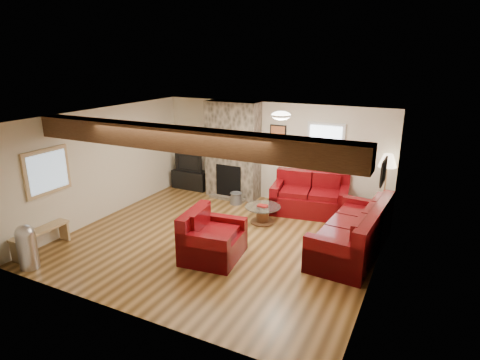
# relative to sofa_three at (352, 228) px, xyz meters

# --- Properties ---
(room) EXTENTS (8.00, 8.00, 8.00)m
(room) POSITION_rel_sofa_three_xyz_m (-2.48, -0.67, 0.78)
(room) COLOR #513515
(room) RESTS_ON ground
(floor) EXTENTS (6.00, 6.00, 0.00)m
(floor) POSITION_rel_sofa_three_xyz_m (-2.48, -0.67, -0.47)
(floor) COLOR #513515
(floor) RESTS_ON ground
(oak_beam) EXTENTS (6.00, 0.36, 0.38)m
(oak_beam) POSITION_rel_sofa_three_xyz_m (-2.48, -1.92, 1.84)
(oak_beam) COLOR #341D0F
(oak_beam) RESTS_ON room
(chimney_breast) EXTENTS (1.40, 0.67, 2.50)m
(chimney_breast) POSITION_rel_sofa_three_xyz_m (-3.48, 1.82, 0.75)
(chimney_breast) COLOR #37332A
(chimney_breast) RESTS_ON floor
(back_window) EXTENTS (0.90, 0.08, 1.10)m
(back_window) POSITION_rel_sofa_three_xyz_m (-1.13, 2.04, 1.08)
(back_window) COLOR silver
(back_window) RESTS_ON room
(hatch_window) EXTENTS (0.08, 1.00, 0.90)m
(hatch_window) POSITION_rel_sofa_three_xyz_m (-5.44, -2.17, 0.98)
(hatch_window) COLOR tan
(hatch_window) RESTS_ON room
(ceiling_dome) EXTENTS (0.40, 0.40, 0.18)m
(ceiling_dome) POSITION_rel_sofa_three_xyz_m (-1.58, 0.23, 1.97)
(ceiling_dome) COLOR #F2EACE
(ceiling_dome) RESTS_ON room
(artwork_back) EXTENTS (0.42, 0.06, 0.52)m
(artwork_back) POSITION_rel_sofa_three_xyz_m (-2.33, 2.04, 1.23)
(artwork_back) COLOR black
(artwork_back) RESTS_ON room
(artwork_right) EXTENTS (0.06, 0.55, 0.42)m
(artwork_right) POSITION_rel_sofa_three_xyz_m (0.48, -0.37, 1.28)
(artwork_right) COLOR black
(artwork_right) RESTS_ON room
(sofa_three) EXTENTS (1.18, 2.51, 0.95)m
(sofa_three) POSITION_rel_sofa_three_xyz_m (0.00, 0.00, 0.00)
(sofa_three) COLOR #430408
(sofa_three) RESTS_ON floor
(loveseat) EXTENTS (1.89, 1.27, 0.93)m
(loveseat) POSITION_rel_sofa_three_xyz_m (-1.30, 1.56, -0.01)
(loveseat) COLOR #430408
(loveseat) RESTS_ON floor
(armchair_red) EXTENTS (1.10, 1.22, 0.90)m
(armchair_red) POSITION_rel_sofa_three_xyz_m (-2.23, -1.38, -0.02)
(armchair_red) COLOR #430408
(armchair_red) RESTS_ON floor
(coffee_table) EXTENTS (0.80, 0.80, 0.42)m
(coffee_table) POSITION_rel_sofa_three_xyz_m (-2.06, 0.51, -0.28)
(coffee_table) COLOR #4B2E18
(coffee_table) RESTS_ON floor
(tv_cabinet) EXTENTS (1.03, 0.41, 0.51)m
(tv_cabinet) POSITION_rel_sofa_three_xyz_m (-4.84, 1.86, -0.22)
(tv_cabinet) COLOR black
(tv_cabinet) RESTS_ON floor
(television) EXTENTS (0.85, 0.11, 0.49)m
(television) POSITION_rel_sofa_three_xyz_m (-4.84, 1.86, 0.29)
(television) COLOR black
(television) RESTS_ON tv_cabinet
(floor_lamp) EXTENTS (0.40, 0.40, 1.55)m
(floor_lamp) POSITION_rel_sofa_three_xyz_m (0.32, 1.83, 0.85)
(floor_lamp) COLOR tan
(floor_lamp) RESTS_ON floor
(pine_bench) EXTENTS (0.27, 1.15, 0.43)m
(pine_bench) POSITION_rel_sofa_three_xyz_m (-5.31, -2.61, -0.26)
(pine_bench) COLOR tan
(pine_bench) RESTS_ON floor
(pedal_bin) EXTENTS (0.37, 0.37, 0.82)m
(pedal_bin) POSITION_rel_sofa_three_xyz_m (-4.94, -3.16, -0.06)
(pedal_bin) COLOR #AEADB2
(pedal_bin) RESTS_ON floor
(coal_bucket) EXTENTS (0.32, 0.32, 0.30)m
(coal_bucket) POSITION_rel_sofa_three_xyz_m (-3.14, 1.32, -0.32)
(coal_bucket) COLOR slate
(coal_bucket) RESTS_ON floor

